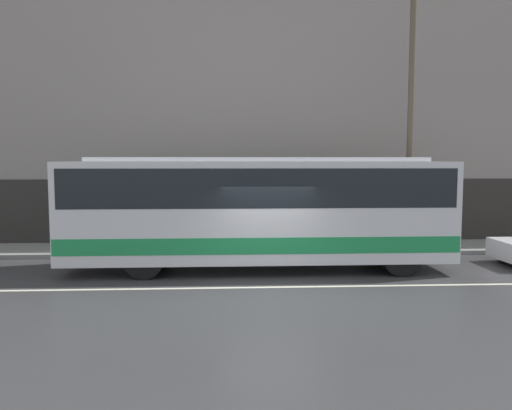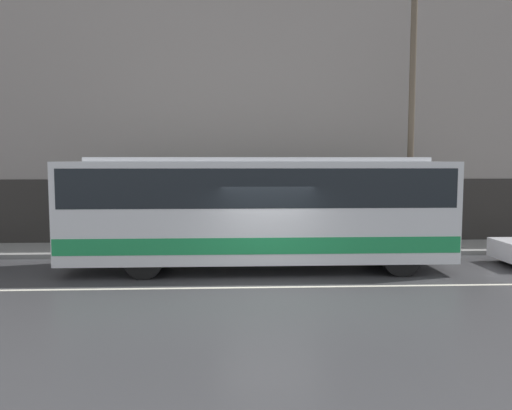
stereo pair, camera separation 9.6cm
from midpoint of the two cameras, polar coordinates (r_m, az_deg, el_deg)
The scene contains 6 objects.
ground_plane at distance 12.76m, azimuth 1.48°, elevation -9.39°, with size 60.00×60.00×0.00m, color #38383A.
sidewalk at distance 17.84m, azimuth 0.17°, elevation -4.98°, with size 60.00×2.45×0.15m.
building_facade at distance 19.00m, azimuth -0.06°, elevation 10.01°, with size 60.00×0.35×10.01m.
lane_stripe at distance 12.76m, azimuth 1.48°, elevation -9.37°, with size 54.00×0.14×0.01m.
transit_bus at distance 14.58m, azimuth 0.00°, elevation -0.19°, with size 11.08×2.57×3.28m.
utility_pole_near at distance 17.90m, azimuth 17.07°, elevation 8.51°, with size 0.21×0.21×8.36m.
Camera 1 is at (-1.02, -12.31, 3.18)m, focal length 35.00 mm.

